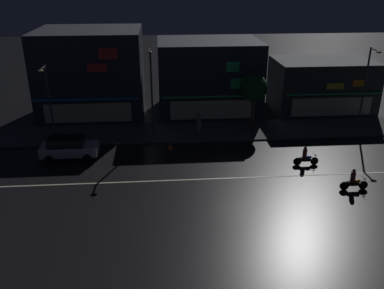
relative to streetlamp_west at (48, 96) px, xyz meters
The scene contains 15 objects.
ground_plane 16.90m from the streetlamp_west, 30.76° to the right, with size 140.00×140.00×0.00m, color black.
lane_divider_stripe 16.89m from the streetlamp_west, 30.76° to the right, with size 36.67×0.16×0.01m, color beige.
sidewalk_far 14.64m from the streetlamp_west, ahead, with size 38.60×4.81×0.14m, color #424447.
storefront_left_block 15.64m from the streetlamp_west, 25.36° to the left, with size 9.99×7.62×7.18m.
storefront_center_block 7.67m from the streetlamp_west, 70.54° to the left, with size 9.93×8.67×8.27m.
storefront_right_block 26.44m from the streetlamp_west, 13.17° to the left, with size 9.82×6.27×5.21m.
streetlamp_west is the anchor object (origin of this frame).
streetlamp_mid 8.55m from the streetlamp_west, ahead, with size 0.44×1.64×7.51m.
streetlamp_east 27.43m from the streetlamp_west, ahead, with size 0.44×1.64×7.22m.
pedestrian_on_sidewalk 12.93m from the streetlamp_west, ahead, with size 0.40×0.40×1.84m.
street_tree 17.53m from the streetlamp_west, ahead, with size 2.47×2.47×5.00m.
parked_car_near_kerb 5.43m from the streetlamp_west, 62.49° to the right, with size 4.30×1.98×1.67m.
motorcycle_lead 24.45m from the streetlamp_west, 26.06° to the right, with size 1.90×0.60×1.52m.
motorcycle_opposite_lane 21.23m from the streetlamp_west, 18.74° to the right, with size 1.90×0.60×1.52m.
traffic_cone 10.95m from the streetlamp_west, 16.80° to the right, with size 0.36×0.36×0.55m, color orange.
Camera 1 is at (-4.87, -25.02, 13.36)m, focal length 38.14 mm.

